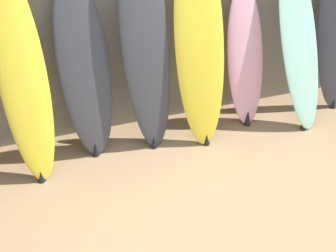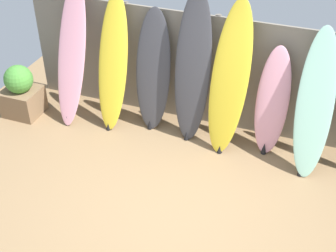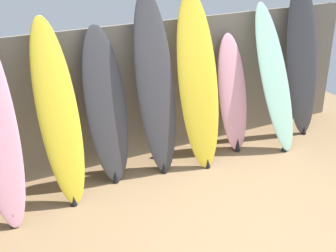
# 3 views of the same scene
# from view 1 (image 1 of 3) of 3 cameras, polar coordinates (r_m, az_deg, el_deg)

# --- Properties ---
(ground) EXTENTS (7.68, 7.68, 0.00)m
(ground) POSITION_cam_1_polar(r_m,az_deg,el_deg) (4.22, 7.44, -12.34)
(ground) COLOR #8E704C
(fence_back) EXTENTS (6.08, 0.11, 1.80)m
(fence_back) POSITION_cam_1_polar(r_m,az_deg,el_deg) (5.27, -1.59, 9.51)
(fence_back) COLOR gray
(fence_back) RESTS_ON ground
(surfboard_yellow_1) EXTENTS (0.51, 0.77, 2.04)m
(surfboard_yellow_1) POSITION_cam_1_polar(r_m,az_deg,el_deg) (4.58, -17.36, 5.82)
(surfboard_yellow_1) COLOR yellow
(surfboard_yellow_1) RESTS_ON ground
(surfboard_charcoal_2) EXTENTS (0.58, 0.52, 1.88)m
(surfboard_charcoal_2) POSITION_cam_1_polar(r_m,az_deg,el_deg) (4.77, -10.14, 6.82)
(surfboard_charcoal_2) COLOR #38383D
(surfboard_charcoal_2) RESTS_ON ground
(surfboard_charcoal_3) EXTENTS (0.57, 0.57, 2.24)m
(surfboard_charcoal_3) POSITION_cam_1_polar(r_m,az_deg,el_deg) (4.79, -2.74, 9.80)
(surfboard_charcoal_3) COLOR #38383D
(surfboard_charcoal_3) RESTS_ON ground
(surfboard_yellow_4) EXTENTS (0.59, 0.72, 2.18)m
(surfboard_yellow_4) POSITION_cam_1_polar(r_m,az_deg,el_deg) (4.92, 3.87, 10.04)
(surfboard_yellow_4) COLOR yellow
(surfboard_yellow_4) RESTS_ON ground
(surfboard_pink_5) EXTENTS (0.49, 0.48, 1.59)m
(surfboard_pink_5) POSITION_cam_1_polar(r_m,az_deg,el_deg) (5.38, 9.41, 8.21)
(surfboard_pink_5) COLOR pink
(surfboard_pink_5) RESTS_ON ground
(surfboard_seafoam_6) EXTENTS (0.60, 0.86, 1.95)m
(surfboard_seafoam_6) POSITION_cam_1_polar(r_m,az_deg,el_deg) (5.48, 15.70, 9.92)
(surfboard_seafoam_6) COLOR #9ED6BC
(surfboard_seafoam_6) RESTS_ON ground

